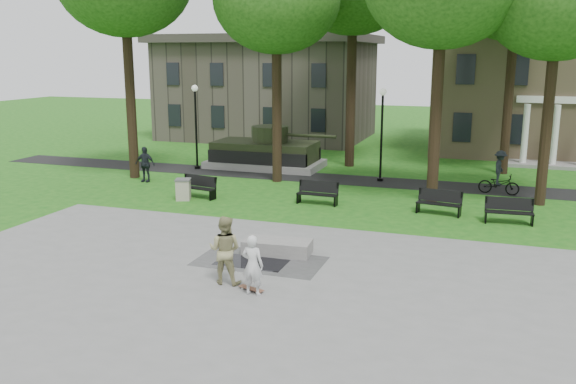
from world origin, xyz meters
The scene contains 21 objects.
ground centered at (0.00, 0.00, 0.00)m, with size 120.00×120.00×0.00m, color #175413.
plaza centered at (0.00, -5.00, 0.01)m, with size 22.00×16.00×0.02m, color gray.
footpath centered at (0.00, 12.00, 0.01)m, with size 44.00×2.60×0.01m, color black.
building_right centered at (10.00, 26.00, 4.34)m, with size 17.00×12.00×8.60m.
building_left centered at (-11.00, 26.50, 3.60)m, with size 15.00×10.00×7.20m, color #4C443D.
tree_1 centered at (-4.50, 10.50, 8.95)m, with size 6.20×6.20×11.63m.
lamp_left centered at (-10.00, 12.30, 2.79)m, with size 0.36×0.36×4.73m.
lamp_mid centered at (0.50, 12.30, 2.79)m, with size 0.36×0.36×4.73m.
tank_monument centered at (-6.46, 14.00, 0.86)m, with size 7.45×3.40×2.40m.
puddle centered at (-0.97, -1.60, 0.02)m, with size 2.20×1.20×0.00m, color black.
concrete_block centered at (-0.51, -0.49, 0.24)m, with size 2.20×1.00×0.45m, color gray.
skateboard centered at (-0.09, -3.76, 0.06)m, with size 0.78×0.20×0.07m, color brown.
skateboarder centered at (0.06, -4.00, 0.86)m, with size 0.61×0.40×1.68m, color silver.
friend_watching centered at (-1.01, -3.45, 1.00)m, with size 0.96×0.75×1.97m, color #948F5F.
pedestrian_walker centered at (-10.85, 8.21, 0.91)m, with size 1.07×0.44×1.82m, color black.
cyclist centered at (6.29, 11.07, 0.84)m, with size 1.91×1.11×2.06m.
park_bench_0 centered at (-6.67, 5.95, 0.52)m, with size 1.85×0.85×1.00m.
park_bench_1 centered at (-1.16, 6.49, 0.52)m, with size 1.82×0.59×1.00m.
park_bench_2 centered at (4.00, 6.43, 0.52)m, with size 1.85×0.80×1.00m.
park_bench_3 centered at (6.69, 5.89, 0.52)m, with size 1.83×0.67×1.00m.
trash_bin centered at (-7.08, 5.28, 0.49)m, with size 0.84×0.84×0.96m.
Camera 1 is at (5.98, -18.36, 6.39)m, focal length 38.00 mm.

